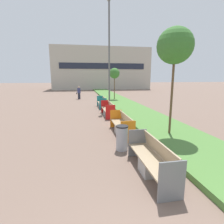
{
  "coord_description": "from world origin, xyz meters",
  "views": [
    {
      "loc": [
        -0.96,
        -0.55,
        2.66
      ],
      "look_at": [
        0.9,
        9.62,
        0.6
      ],
      "focal_mm": 28.0,
      "sensor_mm": 36.0,
      "label": 1
    }
  ],
  "objects_px": {
    "bench_red_frame": "(108,110)",
    "sapling_tree_far": "(114,74)",
    "pedestrian_walking": "(79,93)",
    "litter_bin": "(122,138)",
    "bench_grey_frame": "(152,161)",
    "bench_teal_frame": "(102,103)",
    "bench_orange_frame": "(122,126)",
    "sapling_tree_near": "(175,46)",
    "street_lamp_post": "(109,51)"
  },
  "relations": [
    {
      "from": "bench_red_frame",
      "to": "sapling_tree_near",
      "type": "distance_m",
      "value": 6.4
    },
    {
      "from": "sapling_tree_far",
      "to": "pedestrian_walking",
      "type": "xyz_separation_m",
      "value": [
        -4.05,
        2.12,
        -2.29
      ]
    },
    {
      "from": "litter_bin",
      "to": "bench_red_frame",
      "type": "bearing_deg",
      "value": 85.81
    },
    {
      "from": "litter_bin",
      "to": "sapling_tree_far",
      "type": "distance_m",
      "value": 14.37
    },
    {
      "from": "bench_teal_frame",
      "to": "sapling_tree_near",
      "type": "height_order",
      "value": "sapling_tree_near"
    },
    {
      "from": "bench_grey_frame",
      "to": "bench_red_frame",
      "type": "height_order",
      "value": "same"
    },
    {
      "from": "bench_grey_frame",
      "to": "litter_bin",
      "type": "height_order",
      "value": "bench_grey_frame"
    },
    {
      "from": "sapling_tree_near",
      "to": "pedestrian_walking",
      "type": "relative_size",
      "value": 2.99
    },
    {
      "from": "bench_red_frame",
      "to": "litter_bin",
      "type": "height_order",
      "value": "bench_red_frame"
    },
    {
      "from": "litter_bin",
      "to": "street_lamp_post",
      "type": "height_order",
      "value": "street_lamp_post"
    },
    {
      "from": "bench_red_frame",
      "to": "sapling_tree_far",
      "type": "xyz_separation_m",
      "value": [
        2.02,
        7.96,
        2.7
      ]
    },
    {
      "from": "bench_red_frame",
      "to": "pedestrian_walking",
      "type": "relative_size",
      "value": 1.56
    },
    {
      "from": "bench_orange_frame",
      "to": "street_lamp_post",
      "type": "relative_size",
      "value": 0.28
    },
    {
      "from": "bench_grey_frame",
      "to": "sapling_tree_far",
      "type": "xyz_separation_m",
      "value": [
        2.02,
        15.65,
        2.7
      ]
    },
    {
      "from": "bench_grey_frame",
      "to": "street_lamp_post",
      "type": "bearing_deg",
      "value": 86.77
    },
    {
      "from": "street_lamp_post",
      "to": "pedestrian_walking",
      "type": "height_order",
      "value": "street_lamp_post"
    },
    {
      "from": "bench_red_frame",
      "to": "litter_bin",
      "type": "relative_size",
      "value": 2.64
    },
    {
      "from": "pedestrian_walking",
      "to": "street_lamp_post",
      "type": "bearing_deg",
      "value": -69.21
    },
    {
      "from": "bench_orange_frame",
      "to": "litter_bin",
      "type": "xyz_separation_m",
      "value": [
        -0.44,
        -1.81,
        0.09
      ]
    },
    {
      "from": "pedestrian_walking",
      "to": "bench_red_frame",
      "type": "bearing_deg",
      "value": -78.56
    },
    {
      "from": "sapling_tree_near",
      "to": "sapling_tree_far",
      "type": "distance_m",
      "value": 12.92
    },
    {
      "from": "bench_red_frame",
      "to": "litter_bin",
      "type": "xyz_separation_m",
      "value": [
        -0.44,
        -5.96,
        0.09
      ]
    },
    {
      "from": "bench_red_frame",
      "to": "sapling_tree_far",
      "type": "distance_m",
      "value": 8.64
    },
    {
      "from": "sapling_tree_far",
      "to": "sapling_tree_near",
      "type": "bearing_deg",
      "value": -90.0
    },
    {
      "from": "litter_bin",
      "to": "bench_grey_frame",
      "type": "bearing_deg",
      "value": -75.93
    },
    {
      "from": "bench_orange_frame",
      "to": "litter_bin",
      "type": "bearing_deg",
      "value": -103.6
    },
    {
      "from": "pedestrian_walking",
      "to": "bench_orange_frame",
      "type": "bearing_deg",
      "value": -81.84
    },
    {
      "from": "bench_teal_frame",
      "to": "litter_bin",
      "type": "relative_size",
      "value": 2.2
    },
    {
      "from": "bench_teal_frame",
      "to": "street_lamp_post",
      "type": "xyz_separation_m",
      "value": [
        0.61,
        -0.34,
        4.45
      ]
    },
    {
      "from": "sapling_tree_near",
      "to": "pedestrian_walking",
      "type": "height_order",
      "value": "sapling_tree_near"
    },
    {
      "from": "bench_orange_frame",
      "to": "bench_red_frame",
      "type": "bearing_deg",
      "value": 90.0
    },
    {
      "from": "sapling_tree_near",
      "to": "bench_grey_frame",
      "type": "bearing_deg",
      "value": -126.16
    },
    {
      "from": "bench_orange_frame",
      "to": "sapling_tree_near",
      "type": "bearing_deg",
      "value": -21.31
    },
    {
      "from": "bench_grey_frame",
      "to": "sapling_tree_near",
      "type": "bearing_deg",
      "value": 53.84
    },
    {
      "from": "bench_orange_frame",
      "to": "bench_red_frame",
      "type": "xyz_separation_m",
      "value": [
        -0.0,
        4.15,
        -0.0
      ]
    },
    {
      "from": "bench_grey_frame",
      "to": "bench_orange_frame",
      "type": "height_order",
      "value": "same"
    },
    {
      "from": "pedestrian_walking",
      "to": "sapling_tree_near",
      "type": "bearing_deg",
      "value": -74.89
    },
    {
      "from": "bench_teal_frame",
      "to": "pedestrian_walking",
      "type": "bearing_deg",
      "value": 107.04
    },
    {
      "from": "bench_grey_frame",
      "to": "sapling_tree_near",
      "type": "relative_size",
      "value": 0.5
    },
    {
      "from": "bench_teal_frame",
      "to": "pedestrian_walking",
      "type": "xyz_separation_m",
      "value": [
        -2.03,
        6.63,
        0.42
      ]
    },
    {
      "from": "bench_teal_frame",
      "to": "sapling_tree_near",
      "type": "distance_m",
      "value": 9.32
    },
    {
      "from": "sapling_tree_far",
      "to": "pedestrian_walking",
      "type": "distance_m",
      "value": 5.11
    },
    {
      "from": "litter_bin",
      "to": "pedestrian_walking",
      "type": "xyz_separation_m",
      "value": [
        -1.6,
        16.03,
        0.32
      ]
    },
    {
      "from": "sapling_tree_far",
      "to": "pedestrian_walking",
      "type": "height_order",
      "value": "sapling_tree_far"
    },
    {
      "from": "bench_red_frame",
      "to": "bench_teal_frame",
      "type": "distance_m",
      "value": 3.44
    },
    {
      "from": "pedestrian_walking",
      "to": "litter_bin",
      "type": "bearing_deg",
      "value": -84.3
    },
    {
      "from": "bench_red_frame",
      "to": "street_lamp_post",
      "type": "bearing_deg",
      "value": 78.91
    },
    {
      "from": "bench_orange_frame",
      "to": "sapling_tree_far",
      "type": "xyz_separation_m",
      "value": [
        2.01,
        12.11,
        2.7
      ]
    },
    {
      "from": "bench_red_frame",
      "to": "bench_orange_frame",
      "type": "bearing_deg",
      "value": -90.0
    },
    {
      "from": "bench_grey_frame",
      "to": "bench_red_frame",
      "type": "distance_m",
      "value": 7.7
    }
  ]
}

